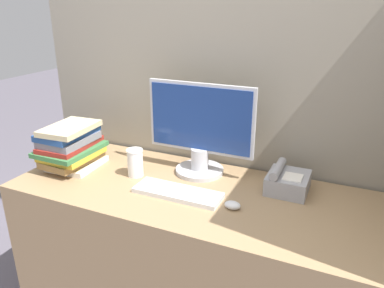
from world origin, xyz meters
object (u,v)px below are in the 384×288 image
mouse (232,205)px  coffee_cup (135,163)px  desk_telephone (287,181)px  monitor (200,133)px  book_stack (71,147)px  keyboard (178,193)px

mouse → coffee_cup: coffee_cup is taller
coffee_cup → desk_telephone: 0.67m
monitor → desk_telephone: 0.43m
book_stack → desk_telephone: (0.99, 0.18, -0.06)m
keyboard → mouse: mouse is taller
monitor → keyboard: size_ratio=1.35×
keyboard → coffee_cup: coffee_cup is taller
coffee_cup → book_stack: size_ratio=0.43×
keyboard → coffee_cup: bearing=161.4°
mouse → book_stack: bearing=176.2°
mouse → desk_telephone: desk_telephone is taller
book_stack → monitor: bearing=18.9°
keyboard → mouse: (0.24, -0.01, 0.01)m
monitor → coffee_cup: (-0.25, -0.16, -0.13)m
mouse → book_stack: 0.83m
keyboard → book_stack: 0.59m
coffee_cup → desk_telephone: bearing=11.7°
keyboard → desk_telephone: (0.40, 0.22, 0.03)m
desk_telephone → mouse: bearing=-124.3°
monitor → mouse: size_ratio=7.90×
keyboard → book_stack: bearing=175.7°
monitor → coffee_cup: monitor is taller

